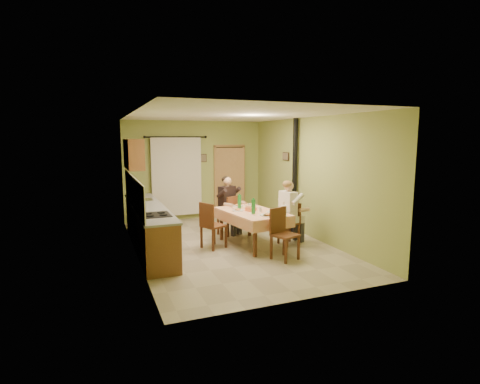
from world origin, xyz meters
name	(u,v)px	position (x,y,z in m)	size (l,w,h in m)	color
floor	(231,245)	(0.00, 0.00, 0.00)	(4.00, 6.00, 0.01)	tan
room_shell	(231,162)	(0.00, 0.00, 1.82)	(4.04, 6.04, 2.82)	#9CA856
kitchen_run	(148,226)	(-1.71, 0.40, 0.48)	(0.64, 3.64, 1.56)	brown
upper_cabinets	(133,154)	(-1.82, 1.70, 1.95)	(0.35, 1.40, 0.70)	brown
curtain	(177,176)	(-0.55, 2.90, 1.26)	(1.70, 0.07, 2.22)	black
doorway	(230,181)	(1.04, 2.92, 1.05)	(0.96, 0.27, 2.15)	black
dining_table	(252,228)	(0.42, -0.17, 0.38)	(1.27, 1.84, 0.76)	#F1A87B
tableware	(256,209)	(0.46, -0.28, 0.83)	(0.88, 1.58, 0.33)	white
chair_far	(228,223)	(0.26, 0.88, 0.29)	(0.53, 0.53, 0.96)	#562E17
chair_near	(284,244)	(0.63, -1.27, 0.29)	(0.55, 0.55, 0.99)	#562E17
chair_right	(289,231)	(1.22, -0.39, 0.29)	(0.43, 0.43, 0.93)	#562E17
chair_left	(213,235)	(-0.43, -0.05, 0.29)	(0.57, 0.57, 0.99)	#562E17
man_far	(228,199)	(0.25, 0.89, 0.88)	(0.65, 0.61, 1.39)	black
man_right	(289,205)	(1.21, -0.39, 0.88)	(0.52, 0.62, 1.39)	silver
stove_flue	(294,191)	(1.90, 0.60, 1.02)	(0.24, 0.24, 2.80)	black
picture_back	(203,158)	(0.25, 2.97, 1.75)	(0.19, 0.03, 0.23)	black
picture_right	(286,156)	(1.97, 1.20, 1.85)	(0.03, 0.31, 0.21)	brown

